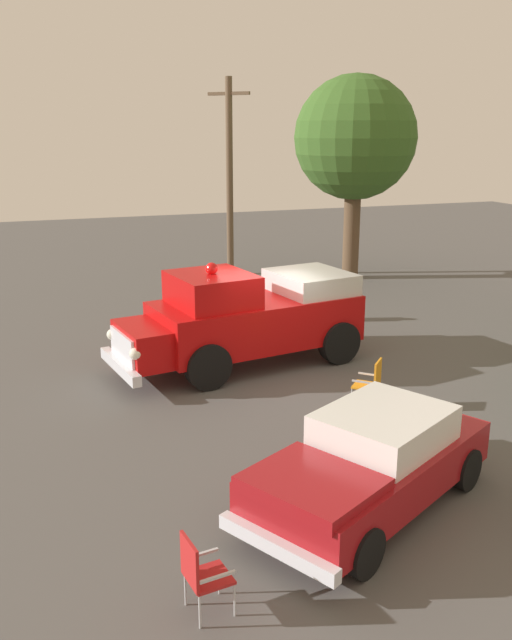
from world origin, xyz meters
The scene contains 9 objects.
ground_plane centered at (0.00, 0.00, 0.00)m, with size 60.00×60.00×0.00m, color #514F4C.
vintage_fire_truck centered at (-0.61, -0.42, 1.20)m, with size 3.19×6.22×2.59m.
classic_hot_rod centered at (6.07, -0.79, 0.75)m, with size 3.70×4.72×1.46m.
lawn_chair_by_car centered at (2.73, 1.10, 0.59)m, with size 0.69×0.69×1.02m.
lawn_chair_spare centered at (7.47, -3.77, 0.59)m, with size 0.57×0.56×1.02m.
spectator_standing centered at (-3.78, 2.12, 0.96)m, with size 0.33×0.65×1.68m.
oak_tree_left centered at (-8.60, 6.47, 5.13)m, with size 4.46×4.46×7.41m.
utility_pole centered at (-10.78, 2.37, 3.81)m, with size 1.29×1.28×7.33m.
traffic_cone centered at (-3.17, 1.34, 0.31)m, with size 0.40×0.40×0.64m.
Camera 1 is at (13.98, -5.41, 5.50)m, focal length 37.83 mm.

